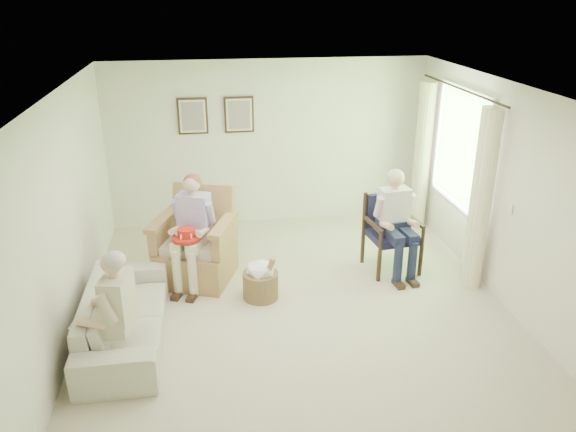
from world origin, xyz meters
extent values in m
plane|color=beige|center=(0.00, 0.00, 0.00)|extent=(5.50, 5.50, 0.00)
cube|color=silver|center=(0.00, 2.75, 1.30)|extent=(5.00, 0.04, 2.60)
cube|color=silver|center=(0.00, -2.75, 1.30)|extent=(5.00, 0.04, 2.60)
cube|color=silver|center=(-2.50, 0.00, 1.30)|extent=(0.04, 5.50, 2.60)
cube|color=silver|center=(2.50, 0.00, 1.30)|extent=(0.04, 5.50, 2.60)
cube|color=white|center=(0.00, 0.00, 2.60)|extent=(5.00, 5.50, 0.02)
cube|color=#2D6B23|center=(2.47, 1.20, 1.55)|extent=(0.02, 1.40, 1.50)
cube|color=white|center=(2.46, 1.20, 2.33)|extent=(0.04, 1.52, 0.06)
cube|color=white|center=(2.46, 1.20, 0.77)|extent=(0.04, 1.52, 0.06)
cylinder|color=#382114|center=(2.37, 1.20, 2.35)|extent=(0.03, 2.50, 0.03)
cylinder|color=#FAF2C3|center=(2.33, 0.22, 1.15)|extent=(0.34, 0.34, 2.30)
cylinder|color=#FAF2C3|center=(2.33, 2.18, 1.15)|extent=(0.34, 0.34, 2.30)
cube|color=#382114|center=(-1.15, 2.72, 1.78)|extent=(0.45, 0.03, 0.55)
cube|color=silver|center=(-1.15, 2.70, 1.78)|extent=(0.39, 0.01, 0.49)
cube|color=tan|center=(-1.15, 2.69, 1.78)|extent=(0.33, 0.01, 0.43)
cube|color=#382114|center=(-0.45, 2.72, 1.78)|extent=(0.45, 0.03, 0.55)
cube|color=silver|center=(-0.45, 2.70, 1.78)|extent=(0.39, 0.01, 0.49)
cube|color=tan|center=(-0.45, 2.69, 1.78)|extent=(0.33, 0.01, 0.43)
cube|color=tan|center=(-1.19, 0.88, 0.23)|extent=(0.89, 0.87, 0.47)
cube|color=beige|center=(-1.19, 0.84, 0.52)|extent=(0.69, 0.67, 0.11)
cube|color=tan|center=(-1.19, 1.24, 0.84)|extent=(0.82, 0.25, 0.70)
cube|color=tan|center=(-1.60, 0.88, 0.64)|extent=(0.11, 0.80, 0.33)
cube|color=tan|center=(-0.78, 0.88, 0.64)|extent=(0.11, 0.80, 0.33)
cylinder|color=black|center=(1.13, 0.49, 0.22)|extent=(0.06, 0.06, 0.44)
cylinder|color=black|center=(1.73, 0.49, 0.22)|extent=(0.06, 0.06, 0.44)
cylinder|color=black|center=(1.13, 1.05, 0.22)|extent=(0.06, 0.06, 0.44)
cylinder|color=black|center=(1.73, 1.05, 0.22)|extent=(0.06, 0.06, 0.44)
cube|color=#1B1A39|center=(1.43, 0.77, 0.49)|extent=(0.58, 0.56, 0.10)
cube|color=#1B1A39|center=(1.43, 1.04, 0.76)|extent=(0.54, 0.07, 0.50)
imported|color=beige|center=(-1.95, -0.39, 0.30)|extent=(2.07, 0.81, 0.60)
cube|color=beige|center=(-1.19, 0.84, 0.69)|extent=(0.40, 0.26, 0.16)
cube|color=#AF9CDD|center=(-1.19, 0.86, 0.97)|extent=(0.39, 0.24, 0.46)
sphere|color=#DDAD8E|center=(-1.19, 0.85, 1.34)|extent=(0.21, 0.21, 0.21)
ellipsoid|color=brown|center=(-1.19, 0.88, 1.36)|extent=(0.22, 0.22, 0.18)
cube|color=beige|center=(-1.29, 0.62, 0.64)|extent=(0.14, 0.44, 0.13)
cube|color=beige|center=(-1.09, 0.62, 0.64)|extent=(0.14, 0.44, 0.13)
cylinder|color=beige|center=(-1.29, 0.42, 0.32)|extent=(0.12, 0.12, 0.59)
cylinder|color=beige|center=(-1.09, 0.42, 0.32)|extent=(0.12, 0.12, 0.59)
cube|color=#1A1E39|center=(1.43, 0.77, 0.65)|extent=(0.40, 0.26, 0.16)
cube|color=silver|center=(1.43, 0.79, 0.93)|extent=(0.39, 0.24, 0.46)
sphere|color=#DDAD8E|center=(1.43, 0.78, 1.30)|extent=(0.21, 0.21, 0.21)
ellipsoid|color=#B7B2AD|center=(1.43, 0.81, 1.32)|extent=(0.22, 0.22, 0.18)
cube|color=#1A1E39|center=(1.33, 0.55, 0.60)|extent=(0.14, 0.44, 0.13)
cube|color=#1A1E39|center=(1.53, 0.55, 0.60)|extent=(0.14, 0.44, 0.13)
cylinder|color=#1A1E39|center=(1.33, 0.35, 0.30)|extent=(0.12, 0.12, 0.55)
cylinder|color=#1A1E39|center=(1.53, 0.35, 0.30)|extent=(0.12, 0.12, 0.55)
cube|color=#BFAD9A|center=(-1.95, -0.86, 0.53)|extent=(0.42, 0.26, 0.16)
cube|color=#C1B395|center=(-1.95, -0.84, 0.81)|extent=(0.41, 0.24, 0.46)
sphere|color=#DDAD8E|center=(-1.95, -0.85, 1.18)|extent=(0.21, 0.21, 0.21)
ellipsoid|color=#B7B2AD|center=(-1.95, -0.82, 1.20)|extent=(0.22, 0.22, 0.18)
cube|color=#BFAD9A|center=(-2.05, -1.08, 0.48)|extent=(0.14, 0.44, 0.13)
cube|color=#BFAD9A|center=(-1.85, -1.08, 0.48)|extent=(0.14, 0.44, 0.13)
cylinder|color=#BFAD9A|center=(-2.05, -1.28, 0.24)|extent=(0.12, 0.12, 0.43)
cylinder|color=#BFAD9A|center=(-1.85, -1.28, 0.24)|extent=(0.12, 0.12, 0.43)
cylinder|color=red|center=(-1.28, 0.58, 0.74)|extent=(0.36, 0.36, 0.04)
cylinder|color=red|center=(-1.28, 0.58, 0.80)|extent=(0.21, 0.21, 0.12)
cube|color=white|center=(-1.16, 0.58, 0.80)|extent=(0.04, 0.01, 0.05)
cube|color=white|center=(-1.22, 0.67, 0.80)|extent=(0.03, 0.04, 0.05)
cube|color=white|center=(-1.33, 0.67, 0.80)|extent=(0.03, 0.04, 0.05)
cube|color=white|center=(-1.39, 0.58, 0.80)|extent=(0.04, 0.01, 0.05)
cube|color=white|center=(-1.33, 0.48, 0.80)|extent=(0.03, 0.04, 0.05)
cube|color=white|center=(-1.22, 0.48, 0.80)|extent=(0.03, 0.04, 0.05)
cylinder|color=#9E8955|center=(-0.40, 0.27, 0.17)|extent=(0.46, 0.46, 0.34)
ellipsoid|color=white|center=(-0.40, 0.27, 0.39)|extent=(0.39, 0.39, 0.23)
cylinder|color=#A57F56|center=(-0.31, 0.22, 0.39)|extent=(0.17, 0.31, 0.51)
camera|label=1|loc=(-0.97, -5.81, 3.60)|focal=35.00mm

